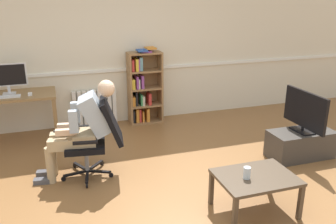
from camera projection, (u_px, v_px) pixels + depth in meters
ground_plane at (179, 195)px, 4.05m from camera, size 18.00×18.00×0.00m
back_wall at (126, 43)px, 6.00m from camera, size 12.00×0.13×2.70m
computer_desk at (7, 102)px, 5.22m from camera, size 1.38×0.65×0.76m
imac_monitor at (7, 76)px, 5.18m from camera, size 0.55×0.14×0.44m
keyboard at (7, 97)px, 5.06m from camera, size 0.36×0.12×0.02m
computer_mouse at (30, 94)px, 5.17m from camera, size 0.06×0.10×0.03m
bookshelf at (143, 88)px, 6.11m from camera, size 0.57×0.29×1.30m
radiator at (95, 108)px, 6.06m from camera, size 0.72×0.08×0.61m
office_chair at (97, 136)px, 4.33m from camera, size 0.81×0.62×0.98m
person_seated at (82, 127)px, 4.27m from camera, size 1.03×0.45×1.21m
tv_stand at (301, 144)px, 4.92m from camera, size 0.88×0.43×0.38m
tv_screen at (305, 111)px, 4.77m from camera, size 0.21×0.79×0.56m
coffee_table at (256, 180)px, 3.65m from camera, size 0.79×0.59×0.41m
drinking_glass at (247, 173)px, 3.57m from camera, size 0.07×0.07×0.12m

